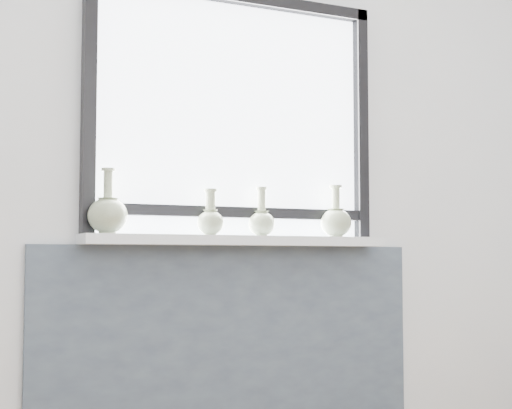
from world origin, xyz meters
name	(u,v)px	position (x,y,z in m)	size (l,w,h in m)	color
back_wall	(231,143)	(0.00, 1.81, 1.30)	(3.60, 0.02, 2.60)	silver
apron_panel	(233,349)	(0.00, 1.78, 0.43)	(1.70, 0.03, 0.86)	#4D5C6A
windowsill	(240,241)	(0.00, 1.71, 0.88)	(1.32, 0.18, 0.04)	silver
window	(234,109)	(0.00, 1.77, 1.44)	(1.30, 0.06, 1.05)	black
vase_a	(108,213)	(-0.56, 1.69, 0.98)	(0.15, 0.15, 0.25)	#9DAA86
vase_b	(210,220)	(-0.13, 1.70, 0.96)	(0.11, 0.11, 0.19)	#9DAA86
vase_c	(262,221)	(0.10, 1.72, 0.96)	(0.11, 0.11, 0.21)	#9DAA86
vase_d	(336,221)	(0.46, 1.70, 0.97)	(0.14, 0.14, 0.23)	#9DAA86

